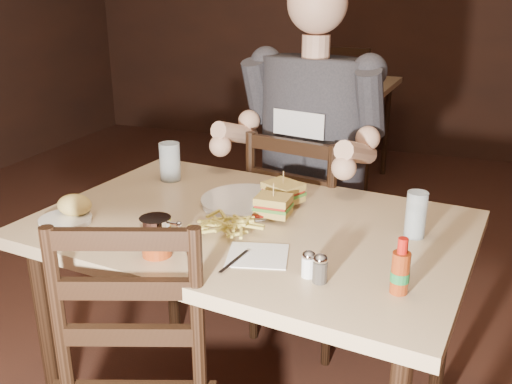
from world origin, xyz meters
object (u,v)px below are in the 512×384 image
(bg_table, at_px, (337,94))
(glass_right, at_px, (416,215))
(chair_far, at_px, (310,235))
(bg_chair_near, at_px, (317,145))
(dinner_plate, at_px, (246,202))
(bg_chair_far, at_px, (351,105))
(main_table, at_px, (250,244))
(glass_left, at_px, (170,162))
(side_plate, at_px, (66,221))
(hot_sauce, at_px, (401,266))
(diner, at_px, (309,114))
(syrup_dispenser, at_px, (156,237))

(bg_table, distance_m, glass_right, 2.73)
(bg_table, relative_size, chair_far, 0.91)
(bg_chair_near, bearing_deg, dinner_plate, -59.23)
(bg_chair_far, distance_m, bg_chair_near, 1.10)
(dinner_plate, bearing_deg, main_table, -63.19)
(glass_left, relative_size, glass_right, 1.04)
(chair_far, xyz_separation_m, bg_chair_far, (-0.36, 2.59, 0.03))
(bg_table, xyz_separation_m, bg_chair_far, (0.00, 0.55, -0.19))
(bg_table, relative_size, glass_right, 6.25)
(side_plate, bearing_deg, dinner_plate, 36.01)
(bg_chair_far, xyz_separation_m, side_plate, (-0.18, -3.42, 0.28))
(glass_right, height_order, side_plate, glass_right)
(side_plate, bearing_deg, main_table, 21.31)
(chair_far, xyz_separation_m, glass_left, (-0.44, -0.36, 0.38))
(glass_right, bearing_deg, side_plate, -164.80)
(hot_sauce, bearing_deg, side_plate, 176.26)
(bg_chair_far, height_order, dinner_plate, bg_chair_far)
(bg_chair_far, bearing_deg, diner, 105.07)
(glass_right, xyz_separation_m, side_plate, (-1.00, -0.27, -0.06))
(glass_right, bearing_deg, hot_sauce, -90.07)
(bg_chair_far, bearing_deg, glass_left, 95.91)
(chair_far, relative_size, side_plate, 6.06)
(bg_table, distance_m, diner, 2.15)
(bg_chair_near, xyz_separation_m, side_plate, (-0.18, -2.32, 0.35))
(glass_left, distance_m, glass_right, 0.91)
(hot_sauce, distance_m, side_plate, 1.00)
(main_table, xyz_separation_m, diner, (0.02, 0.57, 0.29))
(chair_far, bearing_deg, glass_right, 140.71)
(bg_chair_far, distance_m, syrup_dispenser, 3.53)
(syrup_dispenser, distance_m, side_plate, 0.38)
(glass_left, distance_m, hot_sauce, 1.04)
(main_table, relative_size, hot_sauce, 9.80)
(bg_chair_far, height_order, hot_sauce, bg_chair_far)
(diner, bearing_deg, side_plate, -112.91)
(bg_chair_far, relative_size, dinner_plate, 3.45)
(chair_far, relative_size, bg_chair_far, 0.94)
(bg_chair_far, relative_size, side_plate, 6.45)
(glass_left, bearing_deg, diner, 35.43)
(hot_sauce, bearing_deg, glass_right, 89.93)
(main_table, relative_size, dinner_plate, 4.80)
(glass_left, height_order, syrup_dispenser, glass_left)
(diner, bearing_deg, main_table, -79.91)
(dinner_plate, bearing_deg, hot_sauce, -36.22)
(bg_chair_near, distance_m, glass_left, 1.90)
(diner, bearing_deg, bg_chair_far, 109.40)
(diner, bearing_deg, dinner_plate, -88.62)
(main_table, distance_m, bg_table, 2.69)
(chair_far, relative_size, diner, 0.91)
(side_plate, bearing_deg, diner, 55.30)
(dinner_plate, xyz_separation_m, glass_right, (0.54, -0.06, 0.06))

